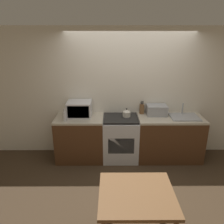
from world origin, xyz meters
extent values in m
plane|color=#3D2D1E|center=(0.00, 0.00, 0.00)|extent=(16.00, 16.00, 0.00)
cube|color=silver|center=(0.00, 1.08, 1.30)|extent=(10.00, 0.06, 2.60)
cube|color=#4C2D19|center=(-0.99, 0.74, 0.43)|extent=(0.94, 0.62, 0.86)
cube|color=#B7AD99|center=(-0.99, 0.74, 0.88)|extent=(0.94, 0.62, 0.04)
cube|color=#4C2D19|center=(0.82, 0.74, 0.43)|extent=(1.28, 0.62, 0.86)
cube|color=#B7AD99|center=(0.82, 0.74, 0.88)|extent=(1.28, 0.62, 0.04)
cube|color=silver|center=(-0.17, 0.74, 0.43)|extent=(0.69, 0.62, 0.86)
cube|color=black|center=(-0.17, 0.74, 0.88)|extent=(0.67, 0.57, 0.04)
cube|color=black|center=(-0.17, 0.43, 0.43)|extent=(0.50, 0.02, 0.32)
cylinder|color=beige|center=(-0.05, 0.78, 0.95)|extent=(0.16, 0.16, 0.10)
cone|color=beige|center=(-0.05, 0.78, 1.03)|extent=(0.15, 0.15, 0.05)
sphere|color=black|center=(-0.05, 0.78, 1.06)|extent=(0.03, 0.03, 0.03)
cube|color=silver|center=(-0.99, 0.83, 1.05)|extent=(0.47, 0.40, 0.30)
cube|color=black|center=(-0.99, 0.63, 1.05)|extent=(0.41, 0.01, 0.24)
cylinder|color=silver|center=(-1.23, 0.56, 0.99)|extent=(0.07, 0.07, 0.18)
cylinder|color=silver|center=(-1.23, 0.56, 1.11)|extent=(0.03, 0.03, 0.07)
cube|color=brown|center=(0.27, 0.96, 1.00)|extent=(0.08, 0.09, 0.20)
cylinder|color=black|center=(0.25, 0.96, 1.13)|extent=(0.01, 0.01, 0.07)
cylinder|color=black|center=(0.27, 0.96, 1.13)|extent=(0.01, 0.01, 0.07)
cylinder|color=black|center=(0.29, 0.96, 1.13)|extent=(0.01, 0.01, 0.07)
cube|color=#999BA0|center=(0.56, 0.88, 1.00)|extent=(0.40, 0.29, 0.20)
cube|color=black|center=(0.56, 0.74, 1.00)|extent=(0.35, 0.01, 0.16)
cube|color=#999BA0|center=(1.08, 0.74, 0.91)|extent=(0.55, 0.44, 0.02)
cylinder|color=#999BA0|center=(1.08, 0.89, 1.03)|extent=(0.03, 0.03, 0.22)
cube|color=brown|center=(-0.07, -1.25, 0.73)|extent=(0.86, 0.77, 0.04)
cylinder|color=brown|center=(-0.44, -0.93, 0.36)|extent=(0.05, 0.05, 0.71)
cylinder|color=brown|center=(0.29, -0.93, 0.36)|extent=(0.05, 0.05, 0.71)
camera|label=1|loc=(-0.37, -3.26, 2.45)|focal=35.00mm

